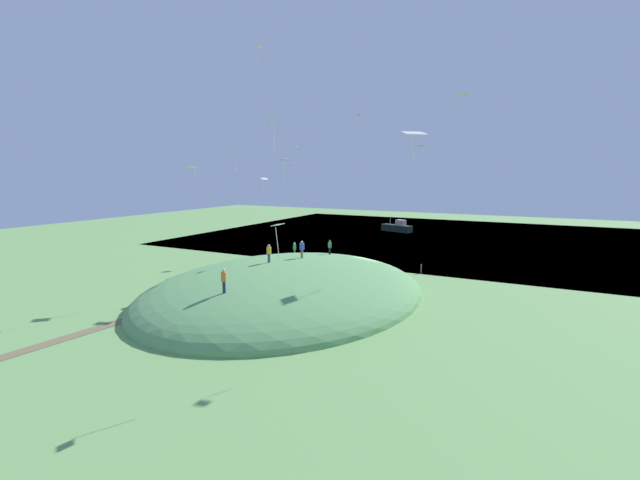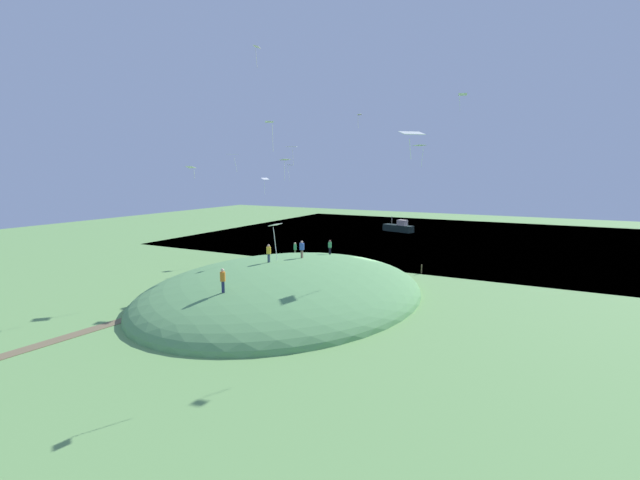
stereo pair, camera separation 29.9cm
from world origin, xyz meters
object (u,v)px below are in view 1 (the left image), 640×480
(kite_2, at_px, (292,147))
(kite_1, at_px, (191,168))
(person_walking_path, at_px, (302,247))
(kite_5, at_px, (463,96))
(kite_3, at_px, (289,166))
(kite_12, at_px, (278,229))
(person_on_hilltop, at_px, (330,245))
(kite_0, at_px, (359,116))
(kite_7, at_px, (257,48))
(kite_11, at_px, (414,134))
(kite_9, at_px, (285,161))
(person_with_child, at_px, (269,251))
(mooring_post, at_px, (421,269))
(kite_4, at_px, (264,180))
(person_watching_kites, at_px, (295,247))
(person_near_shore, at_px, (224,278))
(kite_6, at_px, (271,124))
(kite_13, at_px, (233,155))
(kite_10, at_px, (420,146))
(boat_on_lake, at_px, (397,227))

(kite_2, bearing_deg, kite_1, -39.25)
(person_walking_path, bearing_deg, kite_5, -92.31)
(kite_3, bearing_deg, kite_12, 30.21)
(kite_5, bearing_deg, kite_12, -22.08)
(person_on_hilltop, xyz_separation_m, kite_0, (-6.90, 0.31, 14.30))
(person_walking_path, relative_size, kite_2, 0.93)
(kite_7, height_order, kite_11, kite_7)
(kite_12, bearing_deg, kite_9, -149.16)
(person_with_child, xyz_separation_m, mooring_post, (-14.49, 10.66, -3.43))
(person_walking_path, relative_size, kite_7, 0.98)
(person_with_child, height_order, mooring_post, person_with_child)
(person_on_hilltop, distance_m, mooring_post, 10.83)
(person_walking_path, bearing_deg, mooring_post, -40.93)
(kite_4, height_order, kite_5, kite_5)
(person_with_child, height_order, person_watching_kites, person_with_child)
(person_walking_path, relative_size, kite_9, 0.78)
(person_near_shore, distance_m, mooring_post, 25.07)
(person_near_shore, distance_m, kite_11, 17.68)
(kite_5, bearing_deg, kite_0, -131.05)
(person_near_shore, xyz_separation_m, kite_3, (-23.43, -8.52, 8.55))
(kite_6, xyz_separation_m, kite_13, (-10.46, -11.56, -1.42))
(person_with_child, height_order, person_on_hilltop, person_with_child)
(person_watching_kites, height_order, kite_11, kite_11)
(kite_10, bearing_deg, kite_9, -86.80)
(person_watching_kites, relative_size, kite_12, 0.82)
(person_watching_kites, bearing_deg, kite_1, 48.11)
(kite_4, distance_m, kite_13, 14.68)
(person_near_shore, height_order, person_walking_path, person_walking_path)
(person_on_hilltop, xyz_separation_m, mooring_post, (-6.12, 8.45, -2.93))
(kite_13, bearing_deg, kite_12, 44.89)
(kite_11, bearing_deg, person_near_shore, -97.98)
(kite_2, relative_size, kite_13, 1.02)
(boat_on_lake, height_order, person_on_hilltop, person_on_hilltop)
(person_watching_kites, height_order, kite_12, kite_12)
(kite_4, bearing_deg, kite_3, 86.07)
(kite_4, bearing_deg, kite_9, 44.75)
(kite_0, bearing_deg, person_walking_path, -4.68)
(kite_6, distance_m, kite_10, 16.85)
(boat_on_lake, relative_size, person_watching_kites, 3.67)
(kite_7, bearing_deg, kite_12, 38.88)
(person_near_shore, bearing_deg, kite_2, -126.22)
(kite_4, xyz_separation_m, kite_9, (8.75, 8.68, 2.19))
(kite_9, bearing_deg, kite_0, 153.79)
(kite_13, bearing_deg, kite_1, -9.91)
(kite_1, relative_size, kite_6, 0.58)
(kite_2, relative_size, mooring_post, 1.81)
(boat_on_lake, distance_m, mooring_post, 35.75)
(kite_6, bearing_deg, kite_13, -132.15)
(kite_7, xyz_separation_m, kite_9, (-8.16, -2.51, -8.98))
(kite_7, bearing_deg, kite_0, 173.44)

